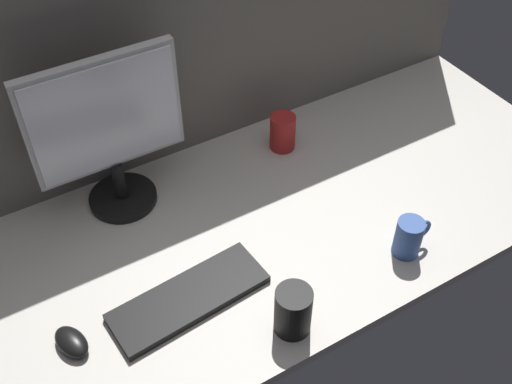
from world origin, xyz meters
TOP-DOWN VIEW (x-y plane):
  - ground_plane at (0.00, 0.00)cm, footprint 180.00×80.00cm
  - cubicle_wall_back at (0.00, 37.50)cm, footprint 180.00×5.00cm
  - monitor at (-32.11, 25.12)cm, footprint 38.30×18.00cm
  - keyboard at (-31.32, -13.71)cm, footprint 37.92×15.92cm
  - mouse at (-58.39, -11.69)cm, footprint 8.01×10.76cm
  - mug_red_plastic at (16.36, 21.51)cm, footprint 7.39×7.39cm
  - mug_ceramic_blue at (21.35, -27.77)cm, footprint 10.27×6.68cm
  - mug_black_travel at (-14.76, -31.73)cm, footprint 8.24×8.24cm

SIDE VIEW (x-z plane):
  - ground_plane at x=0.00cm, z-range -3.00..0.00cm
  - keyboard at x=-31.32cm, z-range 0.00..2.00cm
  - mouse at x=-58.39cm, z-range 0.00..3.40cm
  - mug_ceramic_blue at x=21.35cm, z-range 0.03..10.47cm
  - mug_red_plastic at x=16.36cm, z-range 0.00..10.85cm
  - mug_black_travel at x=-14.76cm, z-range 0.00..12.21cm
  - monitor at x=-32.11cm, z-range 1.97..45.26cm
  - cubicle_wall_back at x=0.00cm, z-range 0.00..70.21cm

